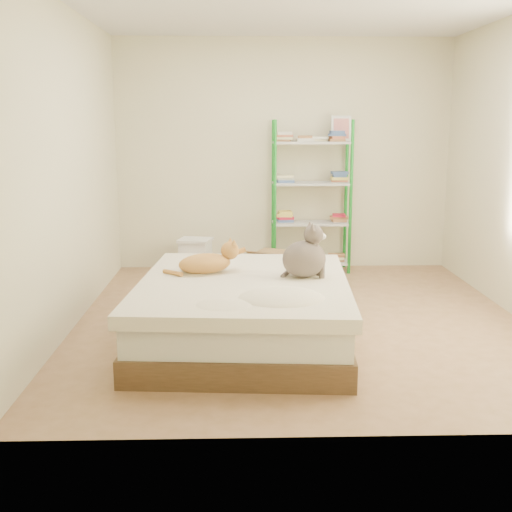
{
  "coord_description": "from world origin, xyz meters",
  "views": [
    {
      "loc": [
        -0.53,
        -5.29,
        1.67
      ],
      "look_at": [
        -0.38,
        -0.26,
        0.62
      ],
      "focal_mm": 45.0,
      "sensor_mm": 36.0,
      "label": 1
    }
  ],
  "objects_px": {
    "grey_cat": "(304,251)",
    "orange_cat": "(205,261)",
    "white_bin": "(196,256)",
    "cardboard_box": "(280,270)",
    "shelf_unit": "(312,194)",
    "bed": "(244,311)"
  },
  "relations": [
    {
      "from": "white_bin",
      "to": "cardboard_box",
      "type": "bearing_deg",
      "value": -35.25
    },
    {
      "from": "shelf_unit",
      "to": "white_bin",
      "type": "xyz_separation_m",
      "value": [
        -1.31,
        -0.12,
        -0.68
      ]
    },
    {
      "from": "bed",
      "to": "white_bin",
      "type": "height_order",
      "value": "bed"
    },
    {
      "from": "bed",
      "to": "shelf_unit",
      "type": "xyz_separation_m",
      "value": [
        0.79,
        2.44,
        0.63
      ]
    },
    {
      "from": "white_bin",
      "to": "grey_cat",
      "type": "bearing_deg",
      "value": -66.42
    },
    {
      "from": "bed",
      "to": "cardboard_box",
      "type": "xyz_separation_m",
      "value": [
        0.39,
        1.67,
        -0.07
      ]
    },
    {
      "from": "grey_cat",
      "to": "orange_cat",
      "type": "bearing_deg",
      "value": 72.35
    },
    {
      "from": "grey_cat",
      "to": "cardboard_box",
      "type": "distance_m",
      "value": 1.69
    },
    {
      "from": "bed",
      "to": "grey_cat",
      "type": "distance_m",
      "value": 0.65
    },
    {
      "from": "cardboard_box",
      "to": "white_bin",
      "type": "xyz_separation_m",
      "value": [
        -0.91,
        0.64,
        0.02
      ]
    },
    {
      "from": "cardboard_box",
      "to": "white_bin",
      "type": "height_order",
      "value": "cardboard_box"
    },
    {
      "from": "grey_cat",
      "to": "cardboard_box",
      "type": "xyz_separation_m",
      "value": [
        -0.07,
        1.61,
        -0.52
      ]
    },
    {
      "from": "orange_cat",
      "to": "cardboard_box",
      "type": "height_order",
      "value": "orange_cat"
    },
    {
      "from": "shelf_unit",
      "to": "white_bin",
      "type": "relative_size",
      "value": 4.32
    },
    {
      "from": "orange_cat",
      "to": "white_bin",
      "type": "distance_m",
      "value": 2.14
    },
    {
      "from": "shelf_unit",
      "to": "white_bin",
      "type": "bearing_deg",
      "value": -174.55
    },
    {
      "from": "cardboard_box",
      "to": "orange_cat",
      "type": "bearing_deg",
      "value": -90.85
    },
    {
      "from": "orange_cat",
      "to": "white_bin",
      "type": "relative_size",
      "value": 1.24
    },
    {
      "from": "cardboard_box",
      "to": "bed",
      "type": "bearing_deg",
      "value": -78.35
    },
    {
      "from": "white_bin",
      "to": "bed",
      "type": "bearing_deg",
      "value": -77.37
    },
    {
      "from": "shelf_unit",
      "to": "cardboard_box",
      "type": "xyz_separation_m",
      "value": [
        -0.4,
        -0.77,
        -0.7
      ]
    },
    {
      "from": "grey_cat",
      "to": "shelf_unit",
      "type": "distance_m",
      "value": 2.4
    }
  ]
}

